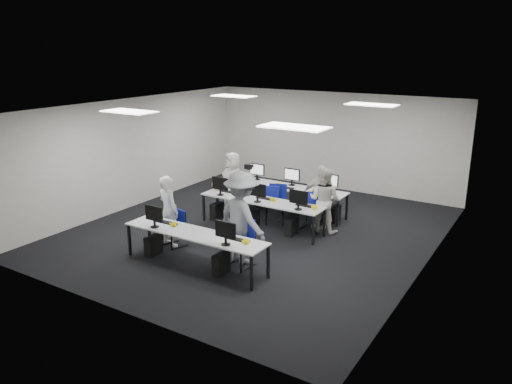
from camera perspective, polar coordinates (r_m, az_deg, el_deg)
The scene contains 23 objects.
room at distance 11.78m, azimuth 0.12°, elevation 2.41°, with size 9.00×9.02×3.00m.
ceiling_panels at distance 11.51m, azimuth 0.13°, elevation 9.60°, with size 5.20×4.60×0.02m.
desk_front at distance 10.16m, azimuth -7.05°, elevation -4.90°, with size 3.20×0.70×0.73m.
desk_mid at distance 12.17m, azimuth 0.62°, elevation -1.15°, with size 3.20×0.70×0.73m.
desk_back at distance 13.33m, azimuth 3.74°, elevation 0.40°, with size 3.20×0.70×0.73m.
equipment_front at distance 10.38m, azimuth -7.88°, elevation -6.38°, with size 2.51×0.41×1.19m.
equipment_mid at distance 12.35m, azimuth -0.19°, elevation -2.45°, with size 2.91×0.41×1.19m.
equipment_back at distance 13.36m, azimuth 4.48°, elevation -1.03°, with size 2.91×0.41×1.19m.
chair_0 at distance 11.40m, azimuth -9.24°, elevation -4.85°, with size 0.50×0.53×0.82m.
chair_1 at distance 10.23m, azimuth -1.84°, elevation -6.86°, with size 0.52×0.56×0.98m.
chair_2 at distance 13.29m, azimuth -1.58°, elevation -1.37°, with size 0.46×0.50×0.92m.
chair_3 at distance 12.70m, azimuth 2.34°, elevation -2.17°, with size 0.62×0.64×0.97m.
chair_4 at distance 12.30m, azimuth 6.20°, elevation -3.01°, with size 0.48×0.52×0.89m.
chair_5 at distance 13.56m, azimuth -1.58°, elevation -0.99°, with size 0.50×0.54×0.94m.
chair_6 at distance 12.99m, azimuth 1.92°, elevation -1.80°, with size 0.58×0.61×0.93m.
chair_7 at distance 12.51m, azimuth 6.35°, elevation -2.62°, with size 0.52×0.56×0.93m.
handbag at distance 13.02m, azimuth -4.47°, elevation 0.81°, with size 0.32×0.20×0.26m, color #A18D53.
student_0 at distance 11.27m, azimuth -9.96°, elevation -2.15°, with size 0.59×0.39×1.62m, color beige.
student_1 at distance 12.06m, azimuth 7.77°, elevation -0.90°, with size 0.77×0.60×1.59m, color beige.
student_2 at distance 13.53m, azimuth -2.70°, elevation 1.21°, with size 0.79×0.51×1.61m, color beige.
student_3 at distance 12.27m, azimuth 7.33°, elevation -0.56°, with size 0.93×0.39×1.59m, color beige.
photographer at distance 10.21m, azimuth -1.64°, elevation -2.93°, with size 1.26×0.72×1.95m, color slate.
dslr_camera at distance 10.02m, azimuth -0.89°, elevation 2.91°, with size 0.14×0.18×0.10m, color black.
Camera 1 is at (6.01, -9.72, 4.36)m, focal length 35.00 mm.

